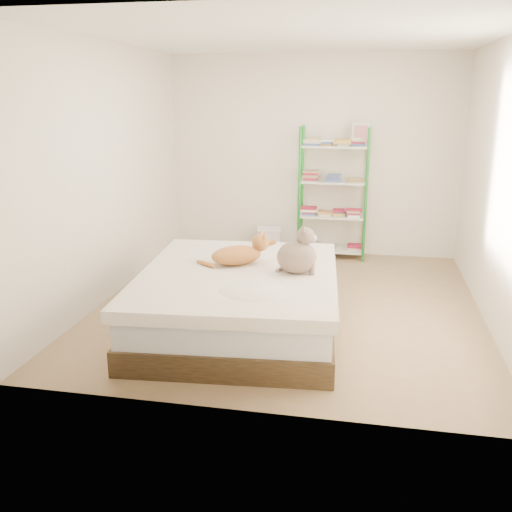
% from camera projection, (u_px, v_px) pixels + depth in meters
% --- Properties ---
extents(room, '(3.81, 4.21, 2.61)m').
position_uv_depth(room, '(291.00, 178.00, 5.52)').
color(room, '#A0865B').
rests_on(room, ground).
extents(bed, '(1.91, 2.31, 0.55)m').
position_uv_depth(bed, '(239.00, 300.00, 5.19)').
color(bed, brown).
rests_on(bed, ground).
extents(orange_cat, '(0.64, 0.54, 0.23)m').
position_uv_depth(orange_cat, '(236.00, 253.00, 5.29)').
color(orange_cat, '#C76F41').
rests_on(orange_cat, bed).
extents(grey_cat, '(0.42, 0.37, 0.43)m').
position_uv_depth(grey_cat, '(297.00, 250.00, 5.01)').
color(grey_cat, gray).
rests_on(grey_cat, bed).
extents(shelf_unit, '(0.88, 0.36, 1.74)m').
position_uv_depth(shelf_unit, '(334.00, 192.00, 7.36)').
color(shelf_unit, '#218D2C').
rests_on(shelf_unit, ground).
extents(cardboard_box, '(0.53, 0.52, 0.39)m').
position_uv_depth(cardboard_box, '(279.00, 265.00, 6.61)').
color(cardboard_box, '#AA6F44').
rests_on(cardboard_box, ground).
extents(white_bin, '(0.35, 0.32, 0.36)m').
position_uv_depth(white_bin, '(269.00, 241.00, 7.67)').
color(white_bin, white).
rests_on(white_bin, ground).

